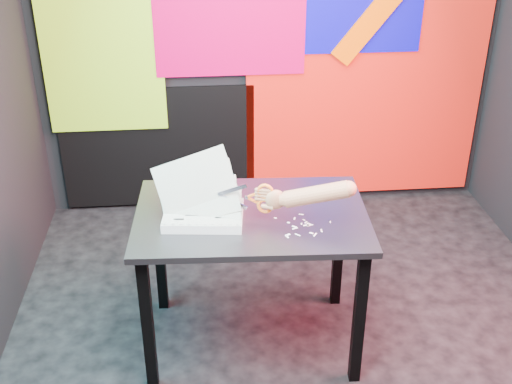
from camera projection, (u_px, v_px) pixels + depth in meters
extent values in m
cube|color=black|center=(299.00, 337.00, 3.32)|extent=(3.00, 3.00, 0.01)
cube|color=black|center=(269.00, 10.00, 4.01)|extent=(3.00, 0.01, 2.70)
cube|color=black|center=(426.00, 313.00, 1.37)|extent=(3.00, 0.01, 2.70)
cube|color=red|center=(366.00, 85.00, 4.27)|extent=(1.60, 0.02, 1.60)
cube|color=#CE004C|center=(230.00, 12.00, 3.94)|extent=(0.95, 0.02, 0.80)
cube|color=#9BE21F|center=(103.00, 55.00, 4.00)|extent=(0.75, 0.02, 1.00)
cube|color=black|center=(158.00, 148.00, 4.34)|extent=(1.30, 0.02, 0.85)
cube|color=black|center=(148.00, 324.00, 2.86)|extent=(0.05, 0.05, 0.72)
cube|color=black|center=(160.00, 251.00, 3.38)|extent=(0.05, 0.05, 0.72)
cube|color=black|center=(359.00, 318.00, 2.89)|extent=(0.05, 0.05, 0.72)
cube|color=black|center=(338.00, 247.00, 3.42)|extent=(0.05, 0.05, 0.72)
cube|color=#353535|center=(251.00, 216.00, 2.96)|extent=(1.11, 0.77, 0.03)
cube|color=silver|center=(204.00, 215.00, 2.89)|extent=(0.38, 0.30, 0.04)
cube|color=silver|center=(203.00, 211.00, 2.88)|extent=(0.38, 0.30, 0.00)
cube|color=silver|center=(203.00, 210.00, 2.88)|extent=(0.36, 0.28, 0.11)
cube|color=silver|center=(201.00, 204.00, 2.88)|extent=(0.35, 0.24, 0.19)
cube|color=silver|center=(198.00, 194.00, 2.87)|extent=(0.38, 0.18, 0.26)
cube|color=silver|center=(195.00, 183.00, 2.86)|extent=(0.40, 0.15, 0.31)
cylinder|color=black|center=(165.00, 224.00, 2.78)|extent=(0.01, 0.01, 0.00)
cylinder|color=black|center=(173.00, 224.00, 2.78)|extent=(0.01, 0.01, 0.00)
cylinder|color=black|center=(181.00, 224.00, 2.78)|extent=(0.01, 0.01, 0.00)
cylinder|color=black|center=(189.00, 224.00, 2.78)|extent=(0.01, 0.01, 0.00)
cylinder|color=black|center=(197.00, 225.00, 2.78)|extent=(0.01, 0.01, 0.00)
cylinder|color=black|center=(205.00, 225.00, 2.78)|extent=(0.01, 0.01, 0.00)
cylinder|color=black|center=(213.00, 225.00, 2.78)|extent=(0.01, 0.01, 0.00)
cylinder|color=black|center=(221.00, 225.00, 2.78)|extent=(0.01, 0.01, 0.00)
cylinder|color=black|center=(229.00, 225.00, 2.78)|extent=(0.01, 0.01, 0.00)
cylinder|color=black|center=(237.00, 225.00, 2.78)|extent=(0.01, 0.01, 0.00)
cylinder|color=black|center=(172.00, 198.00, 2.99)|extent=(0.01, 0.01, 0.00)
cylinder|color=black|center=(179.00, 198.00, 2.99)|extent=(0.01, 0.01, 0.00)
cylinder|color=black|center=(187.00, 199.00, 2.99)|extent=(0.01, 0.01, 0.00)
cylinder|color=black|center=(194.00, 199.00, 2.99)|extent=(0.01, 0.01, 0.00)
cylinder|color=black|center=(202.00, 199.00, 2.99)|extent=(0.01, 0.01, 0.00)
cylinder|color=black|center=(209.00, 199.00, 2.99)|extent=(0.01, 0.01, 0.00)
cylinder|color=black|center=(217.00, 199.00, 2.99)|extent=(0.01, 0.01, 0.00)
cylinder|color=black|center=(224.00, 199.00, 2.99)|extent=(0.01, 0.01, 0.00)
cylinder|color=black|center=(232.00, 199.00, 2.99)|extent=(0.01, 0.01, 0.00)
cylinder|color=black|center=(239.00, 199.00, 2.99)|extent=(0.01, 0.01, 0.00)
cube|color=black|center=(186.00, 206.00, 2.93)|extent=(0.07, 0.02, 0.00)
cube|color=black|center=(208.00, 208.00, 2.91)|extent=(0.05, 0.02, 0.00)
cube|color=black|center=(194.00, 215.00, 2.85)|extent=(0.08, 0.02, 0.00)
cube|color=black|center=(219.00, 217.00, 2.83)|extent=(0.04, 0.01, 0.00)
cube|color=black|center=(179.00, 219.00, 2.82)|extent=(0.05, 0.02, 0.00)
cube|color=black|center=(215.00, 203.00, 2.95)|extent=(0.06, 0.02, 0.00)
cube|color=#B2B4CC|center=(232.00, 190.00, 2.83)|extent=(0.13, 0.04, 0.08)
cube|color=#B2B4CC|center=(232.00, 201.00, 2.86)|extent=(0.13, 0.04, 0.08)
cylinder|color=#B2B4CC|center=(247.00, 197.00, 2.83)|extent=(0.02, 0.02, 0.01)
cube|color=orange|center=(252.00, 200.00, 2.84)|extent=(0.05, 0.02, 0.03)
cube|color=orange|center=(252.00, 195.00, 2.83)|extent=(0.05, 0.02, 0.03)
torus|color=orange|center=(265.00, 191.00, 2.80)|extent=(0.08, 0.04, 0.08)
torus|color=orange|center=(265.00, 206.00, 2.84)|extent=(0.08, 0.04, 0.08)
ellipsoid|color=#BC814C|center=(276.00, 200.00, 2.81)|extent=(0.09, 0.05, 0.09)
cylinder|color=#BC814C|center=(265.00, 199.00, 2.82)|extent=(0.07, 0.04, 0.02)
cylinder|color=#BC814C|center=(265.00, 196.00, 2.82)|extent=(0.07, 0.03, 0.02)
cylinder|color=#BC814C|center=(265.00, 193.00, 2.81)|extent=(0.06, 0.03, 0.02)
cylinder|color=#BC814C|center=(265.00, 190.00, 2.80)|extent=(0.06, 0.03, 0.02)
cylinder|color=#BC814C|center=(268.00, 207.00, 2.83)|extent=(0.06, 0.05, 0.03)
cylinder|color=#BC814C|center=(286.00, 200.00, 2.80)|extent=(0.07, 0.07, 0.06)
cylinder|color=#BC814C|center=(317.00, 194.00, 2.76)|extent=(0.30, 0.15, 0.15)
sphere|color=#BC814C|center=(348.00, 189.00, 2.72)|extent=(0.07, 0.07, 0.07)
cube|color=white|center=(302.00, 224.00, 2.87)|extent=(0.01, 0.02, 0.00)
cube|color=white|center=(289.00, 223.00, 2.88)|extent=(0.01, 0.01, 0.00)
cube|color=white|center=(315.00, 235.00, 2.79)|extent=(0.02, 0.03, 0.00)
cube|color=white|center=(294.00, 227.00, 2.85)|extent=(0.02, 0.02, 0.00)
cube|color=white|center=(287.00, 237.00, 2.77)|extent=(0.02, 0.02, 0.00)
cube|color=white|center=(311.00, 233.00, 2.80)|extent=(0.02, 0.02, 0.00)
cube|color=white|center=(321.00, 231.00, 2.82)|extent=(0.01, 0.02, 0.00)
cube|color=white|center=(288.00, 235.00, 2.79)|extent=(0.03, 0.02, 0.00)
cube|color=white|center=(304.00, 220.00, 2.90)|extent=(0.01, 0.01, 0.00)
cube|color=white|center=(275.00, 218.00, 2.91)|extent=(0.02, 0.02, 0.00)
cube|color=white|center=(330.00, 222.00, 2.88)|extent=(0.01, 0.02, 0.00)
cube|color=white|center=(295.00, 228.00, 2.83)|extent=(0.03, 0.02, 0.00)
cube|color=white|center=(306.00, 222.00, 2.88)|extent=(0.02, 0.02, 0.00)
cube|color=white|center=(309.00, 225.00, 2.86)|extent=(0.02, 0.02, 0.00)
cube|color=white|center=(306.00, 225.00, 2.86)|extent=(0.03, 0.02, 0.00)
cube|color=white|center=(311.00, 224.00, 2.87)|extent=(0.02, 0.02, 0.00)
cube|color=white|center=(295.00, 218.00, 2.91)|extent=(0.01, 0.02, 0.00)
cube|color=white|center=(308.00, 225.00, 2.86)|extent=(0.01, 0.03, 0.00)
cube|color=white|center=(298.00, 235.00, 2.79)|extent=(0.02, 0.02, 0.00)
cube|color=white|center=(301.00, 214.00, 2.94)|extent=(0.02, 0.01, 0.00)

